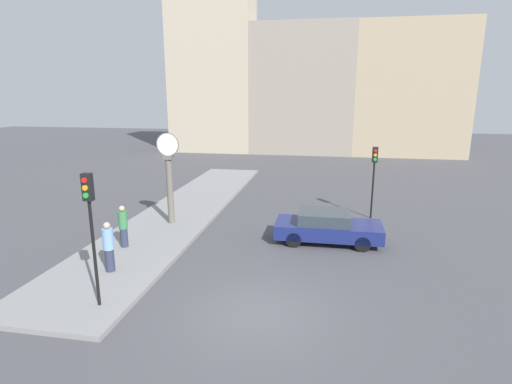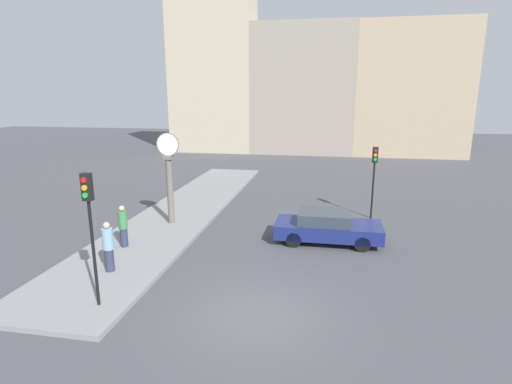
# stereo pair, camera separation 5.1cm
# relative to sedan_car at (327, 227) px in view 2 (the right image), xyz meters

# --- Properties ---
(ground_plane) EXTENTS (120.00, 120.00, 0.00)m
(ground_plane) POSITION_rel_sedan_car_xyz_m (-1.92, -6.24, -0.68)
(ground_plane) COLOR #47474C
(sidewalk_corner) EXTENTS (3.94, 23.17, 0.16)m
(sidewalk_corner) POSITION_rel_sedan_car_xyz_m (-7.55, 3.35, -0.60)
(sidewalk_corner) COLOR gray
(sidewalk_corner) RESTS_ON ground_plane
(building_row) EXTENTS (30.31, 5.00, 19.97)m
(building_row) POSITION_rel_sedan_car_xyz_m (-3.35, 27.06, 7.18)
(building_row) COLOR #B7A88E
(building_row) RESTS_ON ground_plane
(sedan_car) EXTENTS (4.42, 1.87, 1.34)m
(sedan_car) POSITION_rel_sedan_car_xyz_m (0.00, 0.00, 0.00)
(sedan_car) COLOR navy
(sedan_car) RESTS_ON ground_plane
(traffic_light_near) EXTENTS (0.26, 0.24, 3.89)m
(traffic_light_near) POSITION_rel_sedan_car_xyz_m (-6.46, -6.78, 2.26)
(traffic_light_near) COLOR black
(traffic_light_near) RESTS_ON sidewalk_corner
(traffic_light_far) EXTENTS (0.26, 0.24, 3.62)m
(traffic_light_far) POSITION_rel_sedan_car_xyz_m (2.18, 3.84, 1.92)
(traffic_light_far) COLOR black
(traffic_light_far) RESTS_ON ground_plane
(street_clock) EXTENTS (1.08, 0.38, 4.27)m
(street_clock) POSITION_rel_sedan_car_xyz_m (-7.31, 0.86, 1.69)
(street_clock) COLOR #666056
(street_clock) RESTS_ON sidewalk_corner
(pedestrian_green_hoodie) EXTENTS (0.35, 0.35, 1.70)m
(pedestrian_green_hoodie) POSITION_rel_sedan_car_xyz_m (-7.99, -2.40, 0.33)
(pedestrian_green_hoodie) COLOR #2D334C
(pedestrian_green_hoodie) RESTS_ON sidewalk_corner
(pedestrian_blue_stripe) EXTENTS (0.37, 0.37, 1.77)m
(pedestrian_blue_stripe) POSITION_rel_sedan_car_xyz_m (-7.35, -4.60, 0.36)
(pedestrian_blue_stripe) COLOR #2D334C
(pedestrian_blue_stripe) RESTS_ON sidewalk_corner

